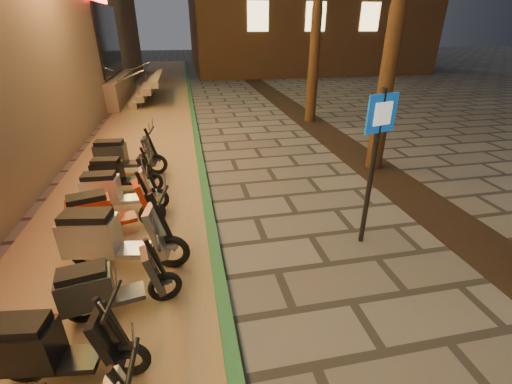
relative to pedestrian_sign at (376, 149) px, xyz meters
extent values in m
cube|color=#8C7251|center=(-4.25, 6.16, -1.68)|extent=(3.40, 60.00, 0.01)
cube|color=#235E36|center=(-2.55, 6.16, -1.63)|extent=(0.18, 60.00, 0.10)
cube|color=black|center=(1.95, 1.16, -1.67)|extent=(1.20, 40.00, 0.02)
cube|color=black|center=(-6.10, 14.16, 1.12)|extent=(0.08, 5.00, 3.00)
cube|color=gray|center=(-8.15, 14.16, -1.08)|extent=(5.00, 6.00, 1.20)
cube|color=gray|center=(-5.15, 14.16, -1.53)|extent=(0.35, 5.00, 0.30)
cube|color=gray|center=(-4.80, 14.16, -1.23)|extent=(0.35, 5.00, 0.30)
cube|color=gray|center=(-4.45, 14.16, -0.93)|extent=(0.35, 5.00, 0.30)
cube|color=gray|center=(-4.10, 14.16, -0.63)|extent=(0.35, 5.00, 0.30)
cylinder|color=silver|center=(-5.55, 12.16, -0.43)|extent=(2.09, 0.06, 0.81)
cylinder|color=silver|center=(-5.55, 16.16, -0.43)|extent=(2.09, 0.06, 0.81)
cube|color=#E9D080|center=(2.35, 20.13, 2.32)|extent=(1.40, 0.06, 1.80)
cube|color=#E9D080|center=(6.35, 20.13, 2.32)|extent=(1.40, 0.06, 1.80)
cube|color=#E9D080|center=(10.35, 20.13, 2.32)|extent=(1.40, 0.06, 1.80)
cylinder|color=#472D19|center=(1.95, 3.16, 1.17)|extent=(0.40, 0.40, 5.70)
cylinder|color=#472D19|center=(1.95, 8.16, 1.29)|extent=(0.40, 0.40, 5.95)
cylinder|color=black|center=(0.00, 0.01, -0.38)|extent=(0.08, 0.08, 2.60)
cube|color=#0C47A6|center=(0.00, -0.01, 0.55)|extent=(0.56, 0.20, 0.57)
cube|color=white|center=(0.01, -0.03, 0.55)|extent=(0.32, 0.12, 0.33)
cylinder|color=black|center=(-3.38, -2.71, -0.58)|extent=(0.08, 0.57, 0.04)
torus|color=black|center=(-4.68, -1.74, -1.44)|extent=(0.50, 0.16, 0.49)
cylinder|color=silver|center=(-4.68, -1.74, -1.44)|extent=(0.14, 0.11, 0.13)
torus|color=black|center=(-3.64, -1.88, -1.44)|extent=(0.50, 0.16, 0.49)
cylinder|color=silver|center=(-3.64, -1.88, -1.44)|extent=(0.14, 0.11, 0.13)
cube|color=black|center=(-4.17, -1.81, -1.40)|extent=(0.56, 0.39, 0.08)
cube|color=black|center=(-4.61, -1.75, -1.17)|extent=(0.70, 0.44, 0.47)
cube|color=black|center=(-4.61, -1.75, -0.89)|extent=(0.62, 0.38, 0.11)
cube|color=black|center=(-3.77, -1.86, -1.12)|extent=(0.30, 0.41, 0.66)
cylinder|color=black|center=(-3.70, -1.87, -0.93)|extent=(0.26, 0.10, 0.70)
cylinder|color=black|center=(-3.66, -1.87, -0.63)|extent=(0.11, 0.55, 0.04)
cube|color=black|center=(-3.64, -1.88, -1.33)|extent=(0.22, 0.16, 0.06)
torus|color=black|center=(-4.27, -0.99, -1.45)|extent=(0.47, 0.17, 0.46)
cylinder|color=silver|center=(-4.27, -0.99, -1.45)|extent=(0.14, 0.11, 0.12)
torus|color=black|center=(-3.29, -0.80, -1.45)|extent=(0.47, 0.17, 0.46)
cylinder|color=silver|center=(-3.29, -0.80, -1.45)|extent=(0.14, 0.11, 0.12)
cube|color=#232628|center=(-3.79, -0.89, -1.42)|extent=(0.54, 0.39, 0.07)
cube|color=#232628|center=(-4.20, -0.97, -1.20)|extent=(0.67, 0.45, 0.44)
cube|color=black|center=(-4.20, -0.97, -0.94)|extent=(0.59, 0.38, 0.11)
cube|color=#232628|center=(-3.41, -0.82, -1.15)|extent=(0.30, 0.39, 0.62)
cylinder|color=black|center=(-3.35, -0.81, -0.97)|extent=(0.25, 0.11, 0.66)
cylinder|color=black|center=(-3.31, -0.80, -0.69)|extent=(0.14, 0.51, 0.04)
cube|color=#232628|center=(-3.29, -0.80, -1.35)|extent=(0.22, 0.16, 0.05)
torus|color=black|center=(-4.44, 0.12, -1.40)|extent=(0.59, 0.20, 0.58)
cylinder|color=silver|center=(-4.44, 0.12, -1.40)|extent=(0.17, 0.13, 0.16)
torus|color=black|center=(-3.22, -0.08, -1.40)|extent=(0.59, 0.20, 0.58)
cylinder|color=silver|center=(-3.22, -0.08, -1.40)|extent=(0.17, 0.13, 0.16)
cube|color=#939199|center=(-3.84, 0.02, -1.35)|extent=(0.66, 0.47, 0.09)
cube|color=#939199|center=(-4.36, 0.10, -1.08)|extent=(0.83, 0.54, 0.55)
cube|color=black|center=(-4.36, 0.10, -0.75)|extent=(0.73, 0.46, 0.13)
cube|color=#939199|center=(-3.37, -0.06, -1.02)|extent=(0.36, 0.48, 0.78)
cylinder|color=black|center=(-3.30, -0.07, -0.80)|extent=(0.31, 0.13, 0.82)
cylinder|color=black|center=(-3.24, -0.08, -0.44)|extent=(0.15, 0.64, 0.05)
cube|color=#939199|center=(-3.22, -0.08, -1.26)|extent=(0.27, 0.19, 0.07)
torus|color=black|center=(-4.64, 0.95, -1.43)|extent=(0.51, 0.23, 0.51)
cylinder|color=silver|center=(-4.64, 0.95, -1.43)|extent=(0.16, 0.13, 0.14)
torus|color=black|center=(-3.59, 1.25, -1.43)|extent=(0.51, 0.23, 0.51)
cylinder|color=silver|center=(-3.59, 1.25, -1.43)|extent=(0.16, 0.13, 0.14)
cube|color=maroon|center=(-4.12, 1.10, -1.39)|extent=(0.61, 0.47, 0.08)
cube|color=maroon|center=(-4.56, 0.97, -1.15)|extent=(0.76, 0.54, 0.49)
cube|color=black|center=(-4.56, 0.97, -0.86)|extent=(0.67, 0.47, 0.12)
cube|color=maroon|center=(-3.72, 1.21, -1.10)|extent=(0.36, 0.45, 0.69)
cylinder|color=black|center=(-3.65, 1.23, -0.90)|extent=(0.28, 0.14, 0.72)
cylinder|color=black|center=(-3.61, 1.24, -0.59)|extent=(0.20, 0.56, 0.04)
cube|color=maroon|center=(-3.59, 1.25, -1.31)|extent=(0.24, 0.19, 0.06)
torus|color=black|center=(-4.64, 1.92, -1.43)|extent=(0.51, 0.12, 0.50)
cylinder|color=silver|center=(-4.64, 1.92, -1.43)|extent=(0.14, 0.10, 0.14)
torus|color=black|center=(-3.55, 1.87, -1.43)|extent=(0.51, 0.12, 0.50)
cylinder|color=silver|center=(-3.55, 1.87, -1.43)|extent=(0.14, 0.10, 0.14)
cube|color=white|center=(-4.10, 1.89, -1.39)|extent=(0.55, 0.35, 0.08)
cube|color=white|center=(-4.56, 1.91, -1.15)|extent=(0.70, 0.40, 0.49)
cube|color=black|center=(-4.56, 1.91, -0.87)|extent=(0.62, 0.34, 0.12)
cube|color=white|center=(-3.69, 1.87, -1.10)|extent=(0.28, 0.40, 0.68)
cylinder|color=black|center=(-3.62, 1.87, -0.91)|extent=(0.27, 0.08, 0.72)
cylinder|color=black|center=(-3.57, 1.87, -0.60)|extent=(0.07, 0.56, 0.04)
cube|color=white|center=(-3.55, 1.87, -1.32)|extent=(0.22, 0.15, 0.06)
torus|color=black|center=(-4.69, 2.91, -1.45)|extent=(0.48, 0.14, 0.47)
cylinder|color=silver|center=(-4.69, 2.91, -1.45)|extent=(0.14, 0.10, 0.13)
torus|color=black|center=(-3.68, 2.80, -1.45)|extent=(0.48, 0.14, 0.47)
cylinder|color=silver|center=(-3.68, 2.80, -1.45)|extent=(0.14, 0.10, 0.13)
cube|color=black|center=(-4.20, 2.85, -1.41)|extent=(0.53, 0.36, 0.07)
cube|color=black|center=(-4.62, 2.90, -1.18)|extent=(0.67, 0.42, 0.45)
cube|color=black|center=(-4.62, 2.90, -0.92)|extent=(0.59, 0.35, 0.11)
cube|color=black|center=(-3.81, 2.81, -1.14)|extent=(0.28, 0.39, 0.64)
cylinder|color=black|center=(-3.75, 2.80, -0.96)|extent=(0.25, 0.09, 0.67)
cylinder|color=black|center=(-3.70, 2.80, -0.67)|extent=(0.10, 0.53, 0.04)
cube|color=black|center=(-3.68, 2.80, -1.34)|extent=(0.21, 0.15, 0.05)
torus|color=black|center=(-4.79, 3.93, -1.42)|extent=(0.54, 0.15, 0.53)
cylinder|color=silver|center=(-4.79, 3.93, -1.42)|extent=(0.15, 0.11, 0.14)
torus|color=black|center=(-3.65, 3.83, -1.42)|extent=(0.54, 0.15, 0.53)
cylinder|color=silver|center=(-3.65, 3.83, -1.42)|extent=(0.15, 0.11, 0.14)
cube|color=#282B2D|center=(-4.23, 3.88, -1.38)|extent=(0.59, 0.39, 0.08)
cube|color=#282B2D|center=(-4.71, 3.92, -1.12)|extent=(0.75, 0.45, 0.51)
cube|color=black|center=(-4.71, 3.92, -0.83)|extent=(0.66, 0.38, 0.12)
cube|color=#282B2D|center=(-3.79, 3.84, -1.07)|extent=(0.31, 0.43, 0.72)
cylinder|color=black|center=(-3.72, 3.84, -0.87)|extent=(0.29, 0.10, 0.76)
cylinder|color=black|center=(-3.67, 3.83, -0.54)|extent=(0.10, 0.59, 0.04)
cube|color=#282B2D|center=(-3.65, 3.83, -1.30)|extent=(0.24, 0.16, 0.06)
camera|label=1|loc=(-2.81, -4.55, 1.70)|focal=24.00mm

